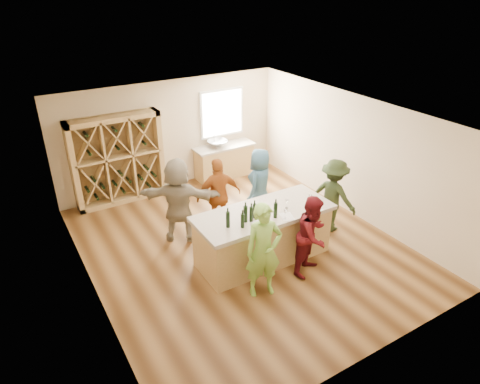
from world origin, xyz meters
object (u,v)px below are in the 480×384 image
wine_bottle_e (254,211)px  wine_bottle_f (275,210)px  wine_bottle_d (251,214)px  person_far_left (179,200)px  person_near_left (264,251)px  person_far_mid (219,195)px  person_server (333,196)px  person_near_right (313,235)px  person_far_right (260,184)px  wine_bottle_c (245,214)px  wine_bottle_b (243,221)px  tasting_counter_base (263,237)px  wine_bottle_a (228,220)px  wine_rack (118,160)px  sink (218,144)px

wine_bottle_e → wine_bottle_f: size_ratio=0.94×
wine_bottle_d → person_far_left: bearing=112.7°
person_near_left → person_far_mid: person_near_left is taller
person_server → person_far_mid: size_ratio=0.98×
wine_bottle_d → person_near_left: person_near_left is taller
person_near_right → person_far_right: 2.29m
wine_bottle_c → wine_bottle_d: 0.11m
wine_bottle_d → person_far_right: bearing=52.0°
person_near_right → person_far_right: (0.32, 2.26, 0.03)m
wine_bottle_c → wine_bottle_e: bearing=10.7°
wine_bottle_d → person_far_left: 1.86m
wine_bottle_b → person_far_right: 2.35m
wine_bottle_e → person_server: size_ratio=0.17×
tasting_counter_base → wine_bottle_c: size_ratio=8.15×
wine_bottle_a → wine_bottle_c: size_ratio=0.96×
wine_bottle_a → wine_bottle_d: 0.47m
wine_bottle_e → wine_bottle_f: bearing=-30.6°
wine_bottle_e → person_near_right: size_ratio=0.18×
person_far_right → wine_bottle_a: bearing=10.8°
person_near_right → person_far_mid: (-0.77, 2.22, 0.05)m
wine_bottle_c → person_near_right: size_ratio=0.20×
wine_bottle_d → person_near_left: 0.77m
wine_bottle_d → wine_bottle_e: 0.15m
wine_bottle_f → wine_bottle_c: bearing=164.3°
wine_rack → person_near_left: wine_rack is taller
wine_bottle_a → wine_bottle_b: size_ratio=1.11×
person_near_left → wine_bottle_f: person_near_left is taller
wine_bottle_e → person_near_left: size_ratio=0.16×
person_server → wine_bottle_f: (-1.87, -0.45, 0.40)m
tasting_counter_base → wine_bottle_b: 1.01m
sink → wine_bottle_c: 4.25m
person_near_left → person_server: person_near_left is taller
person_near_right → person_server: person_server is taller
tasting_counter_base → person_far_right: (0.87, 1.45, 0.33)m
wine_bottle_d → wine_bottle_f: (0.45, -0.12, 0.00)m
wine_rack → person_far_right: 3.51m
person_far_right → wine_bottle_c: bearing=17.6°
person_far_left → wine_bottle_a: bearing=132.3°
wine_bottle_b → wine_bottle_d: size_ratio=0.94×
wine_bottle_f → wine_rack: bearing=112.1°
wine_bottle_c → person_far_mid: bearing=79.4°
wine_rack → wine_bottle_c: 4.18m
wine_bottle_c → wine_bottle_e: 0.23m
person_near_left → person_server: size_ratio=1.07×
person_far_left → wine_rack: bearing=-43.4°
wine_bottle_a → person_far_right: size_ratio=0.18×
wine_bottle_a → wine_bottle_e: size_ratio=1.08×
person_near_right → person_far_left: size_ratio=0.86×
wine_bottle_e → person_near_left: person_near_left is taller
wine_bottle_a → wine_bottle_b: wine_bottle_a is taller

